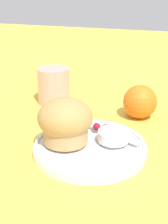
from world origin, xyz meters
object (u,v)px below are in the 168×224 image
butter_knife (104,130)px  juice_glass (54,86)px  muffin (65,121)px  orange_fruit (140,102)px

butter_knife → juice_glass: bearing=162.0°
muffin → orange_fruit: muffin is taller
muffin → orange_fruit: bearing=63.7°
orange_fruit → butter_knife: bearing=-107.8°
butter_knife → juice_glass: size_ratio=1.67×
orange_fruit → juice_glass: juice_glass is taller
muffin → butter_knife: (0.05, 0.06, -0.04)m
butter_knife → orange_fruit: bearing=95.6°
butter_knife → juice_glass: 0.23m
muffin → butter_knife: muffin is taller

